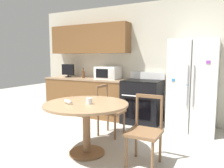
{
  "coord_description": "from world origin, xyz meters",
  "views": [
    {
      "loc": [
        1.82,
        -2.11,
        1.4
      ],
      "look_at": [
        0.12,
        1.15,
        0.95
      ],
      "focal_mm": 35.0,
      "sensor_mm": 36.0,
      "label": 1
    }
  ],
  "objects": [
    {
      "name": "counter_bottle",
      "position": [
        -1.25,
        2.27,
        0.99
      ],
      "size": [
        0.06,
        0.06,
        0.25
      ],
      "color": "brown",
      "rests_on": "kitchen_counter"
    },
    {
      "name": "candle_glass",
      "position": [
        0.15,
        0.4,
        0.79
      ],
      "size": [
        0.09,
        0.09,
        0.09
      ],
      "color": "silver",
      "rests_on": "dining_table"
    },
    {
      "name": "countertop_tv",
      "position": [
        -1.72,
        2.27,
        1.08
      ],
      "size": [
        0.36,
        0.16,
        0.33
      ],
      "color": "black",
      "rests_on": "kitchen_counter"
    },
    {
      "name": "dining_chair_right",
      "position": [
        0.93,
        0.52,
        0.43
      ],
      "size": [
        0.42,
        0.42,
        0.9
      ],
      "rotation": [
        0.0,
        0.0,
        3.14
      ],
      "color": "brown",
      "rests_on": "ground_plane"
    },
    {
      "name": "back_wall",
      "position": [
        -0.3,
        2.59,
        1.44
      ],
      "size": [
        5.2,
        0.44,
        2.6
      ],
      "color": "beige",
      "rests_on": "ground_plane"
    },
    {
      "name": "kitchen_counter",
      "position": [
        -1.17,
        2.29,
        0.45
      ],
      "size": [
        2.09,
        0.64,
        0.9
      ],
      "color": "brown",
      "rests_on": "ground_plane"
    },
    {
      "name": "refrigerator",
      "position": [
        1.29,
        2.22,
        0.87
      ],
      "size": [
        0.85,
        0.75,
        1.73
      ],
      "color": "white",
      "rests_on": "ground_plane"
    },
    {
      "name": "ground_plane",
      "position": [
        0.0,
        0.0,
        0.0
      ],
      "size": [
        14.0,
        14.0,
        0.0
      ],
      "primitive_type": "plane",
      "color": "#B2ADA3"
    },
    {
      "name": "dining_chair_far",
      "position": [
        0.01,
        1.29,
        0.43
      ],
      "size": [
        0.43,
        0.43,
        0.9
      ],
      "rotation": [
        0.0,
        0.0,
        4.68
      ],
      "color": "brown",
      "rests_on": "ground_plane"
    },
    {
      "name": "microwave",
      "position": [
        -0.59,
        2.33,
        1.04
      ],
      "size": [
        0.53,
        0.4,
        0.28
      ],
      "color": "white",
      "rests_on": "kitchen_counter"
    },
    {
      "name": "oven_range",
      "position": [
        0.28,
        2.26,
        0.47
      ],
      "size": [
        0.79,
        0.68,
        1.08
      ],
      "color": "black",
      "rests_on": "ground_plane"
    },
    {
      "name": "dining_table",
      "position": [
        0.08,
        0.43,
        0.61
      ],
      "size": [
        1.21,
        1.21,
        0.75
      ],
      "color": "#997551",
      "rests_on": "ground_plane"
    },
    {
      "name": "folded_napkin",
      "position": [
        -0.12,
        0.28,
        0.78
      ],
      "size": [
        0.18,
        0.13,
        0.05
      ],
      "color": "silver",
      "rests_on": "dining_table"
    }
  ]
}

